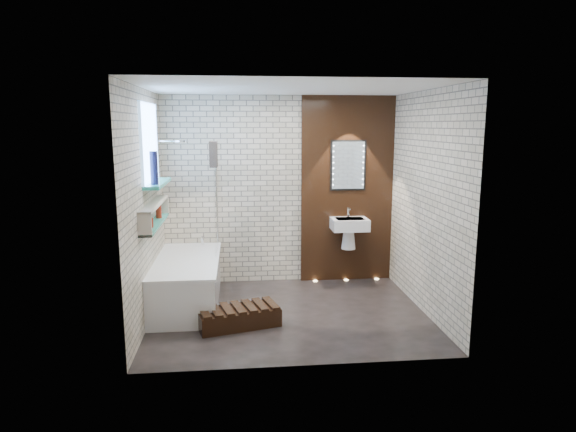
{
  "coord_description": "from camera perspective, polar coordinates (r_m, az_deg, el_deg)",
  "views": [
    {
      "loc": [
        -0.58,
        -5.56,
        2.2
      ],
      "look_at": [
        0.0,
        0.15,
        1.15
      ],
      "focal_mm": 31.05,
      "sensor_mm": 36.0,
      "label": 1
    }
  ],
  "objects": [
    {
      "name": "niche_bottles",
      "position": [
        5.82,
        -15.09,
        -0.19
      ],
      "size": [
        0.07,
        0.85,
        0.17
      ],
      "color": "#AA6A1A",
      "rests_on": "display_niche"
    },
    {
      "name": "room_shell",
      "position": [
        5.66,
        0.15,
        1.22
      ],
      "size": [
        3.24,
        3.2,
        2.6
      ],
      "color": "#ACA188",
      "rests_on": "ground"
    },
    {
      "name": "walnut_step",
      "position": [
        5.66,
        -5.7,
        -11.46
      ],
      "size": [
        0.96,
        0.61,
        0.2
      ],
      "primitive_type": "cube",
      "rotation": [
        0.0,
        0.0,
        0.26
      ],
      "color": "black",
      "rests_on": "ground"
    },
    {
      "name": "display_niche",
      "position": [
        5.87,
        -15.02,
        0.21
      ],
      "size": [
        0.14,
        1.3,
        0.26
      ],
      "color": "teal",
      "rests_on": "room_shell"
    },
    {
      "name": "bath_screen",
      "position": [
        6.52,
        -8.3,
        2.15
      ],
      "size": [
        0.01,
        0.78,
        1.4
      ],
      "primitive_type": "cube",
      "color": "white",
      "rests_on": "bathtub"
    },
    {
      "name": "bathtub",
      "position": [
        6.34,
        -11.46,
        -7.37
      ],
      "size": [
        0.79,
        1.74,
        0.7
      ],
      "color": "white",
      "rests_on": "ground"
    },
    {
      "name": "ground",
      "position": [
        6.01,
        0.15,
        -11.12
      ],
      "size": [
        3.2,
        3.2,
        0.0
      ],
      "primitive_type": "plane",
      "color": "black",
      "rests_on": "ground"
    },
    {
      "name": "walnut_panel",
      "position": [
        7.06,
        6.77,
        2.97
      ],
      "size": [
        1.3,
        0.06,
        2.6
      ],
      "primitive_type": "cube",
      "color": "black",
      "rests_on": "ground"
    },
    {
      "name": "led_mirror",
      "position": [
        6.98,
        6.9,
        5.78
      ],
      "size": [
        0.5,
        0.02,
        0.7
      ],
      "color": "black",
      "rests_on": "walnut_panel"
    },
    {
      "name": "washbasin",
      "position": [
        6.95,
        7.03,
        -1.42
      ],
      "size": [
        0.5,
        0.36,
        0.58
      ],
      "color": "white",
      "rests_on": "walnut_panel"
    },
    {
      "name": "clerestory_window",
      "position": [
        6.0,
        -15.41,
        7.14
      ],
      "size": [
        0.18,
        1.0,
        0.94
      ],
      "color": "#7FADE0",
      "rests_on": "room_shell"
    },
    {
      "name": "sill_vases",
      "position": [
        5.72,
        -15.1,
        5.34
      ],
      "size": [
        0.09,
        0.09,
        0.37
      ],
      "color": "black",
      "rests_on": "clerestory_window"
    },
    {
      "name": "shower_head",
      "position": [
        6.55,
        -12.25,
        8.39
      ],
      "size": [
        0.18,
        0.18,
        0.02
      ],
      "primitive_type": "cylinder",
      "color": "silver",
      "rests_on": "room_shell"
    },
    {
      "name": "floor_uplights",
      "position": [
        7.27,
        6.68,
        -7.27
      ],
      "size": [
        0.96,
        0.06,
        0.01
      ],
      "color": "#FFD899",
      "rests_on": "ground"
    },
    {
      "name": "towel",
      "position": [
        6.2,
        -8.54,
        7.02
      ],
      "size": [
        0.09,
        0.24,
        0.31
      ],
      "primitive_type": "cube",
      "color": "#2A2421",
      "rests_on": "bath_screen"
    }
  ]
}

